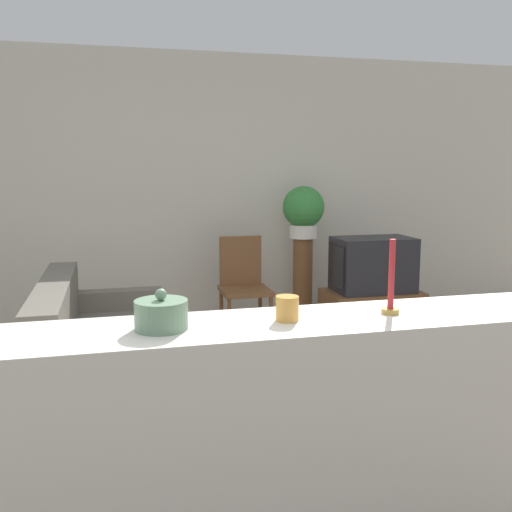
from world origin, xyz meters
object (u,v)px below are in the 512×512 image
(couch, at_px, (102,360))
(potted_plant, at_px, (303,210))
(television, at_px, (372,264))
(decorative_bowl, at_px, (161,314))
(wooden_chair, at_px, (243,282))

(couch, height_order, potted_plant, potted_plant)
(potted_plant, bearing_deg, television, -51.13)
(decorative_bowl, bearing_deg, couch, 98.39)
(couch, xyz_separation_m, potted_plant, (1.94, 1.58, 0.85))
(television, relative_size, wooden_chair, 0.78)
(wooden_chair, xyz_separation_m, potted_plant, (0.68, 0.30, 0.63))
(couch, bearing_deg, television, 22.30)
(couch, xyz_separation_m, decorative_bowl, (0.26, -1.78, 0.75))
(wooden_chair, height_order, decorative_bowl, decorative_bowl)
(couch, distance_m, television, 2.64)
(couch, relative_size, potted_plant, 3.26)
(potted_plant, bearing_deg, couch, -140.82)
(wooden_chair, relative_size, potted_plant, 1.81)
(couch, relative_size, television, 2.32)
(television, bearing_deg, wooden_chair, 165.97)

